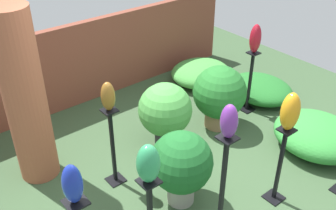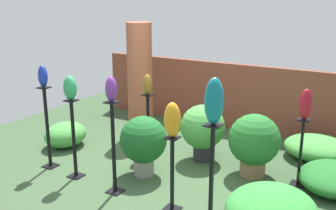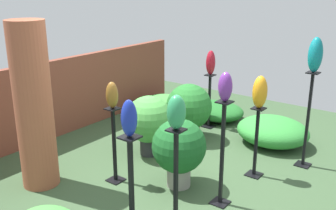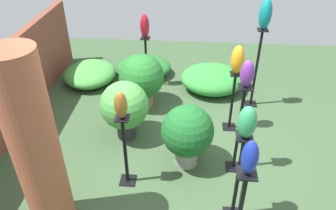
{
  "view_description": "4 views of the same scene",
  "coord_description": "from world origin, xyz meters",
  "px_view_note": "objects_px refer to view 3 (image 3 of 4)",
  "views": [
    {
      "loc": [
        -2.39,
        -2.51,
        3.26
      ],
      "look_at": [
        -0.1,
        0.32,
        1.01
      ],
      "focal_mm": 42.0,
      "sensor_mm": 36.0,
      "label": 1
    },
    {
      "loc": [
        2.73,
        -4.51,
        2.58
      ],
      "look_at": [
        -0.03,
        0.24,
        1.02
      ],
      "focal_mm": 42.0,
      "sensor_mm": 36.0,
      "label": 2
    },
    {
      "loc": [
        -3.91,
        -2.71,
        2.53
      ],
      "look_at": [
        0.14,
        0.37,
        0.9
      ],
      "focal_mm": 42.0,
      "sensor_mm": 36.0,
      "label": 3
    },
    {
      "loc": [
        -3.56,
        -0.1,
        3.16
      ],
      "look_at": [
        -0.1,
        0.17,
        0.84
      ],
      "focal_mm": 35.0,
      "sensor_mm": 36.0,
      "label": 4
    }
  ],
  "objects_px": {
    "art_vase_jade": "(176,112)",
    "pedestal_jade": "(176,188)",
    "art_vase_bronze": "(112,95)",
    "potted_plant_mid_left": "(179,148)",
    "art_vase_cobalt": "(129,118)",
    "potted_plant_near_pillar": "(149,121)",
    "pedestal_violet": "(222,158)",
    "pedestal_bronze": "(114,149)",
    "potted_plant_back_center": "(189,108)",
    "pedestal_amber": "(256,146)",
    "art_vase_ruby": "(211,63)",
    "art_vase_teal": "(315,55)",
    "art_vase_amber": "(260,92)",
    "pedestal_teal": "(307,124)",
    "art_vase_violet": "(225,87)",
    "pedestal_cobalt": "(132,207)",
    "brick_pillar": "(34,107)",
    "pedestal_ruby": "(209,104)"
  },
  "relations": [
    {
      "from": "art_vase_bronze",
      "to": "art_vase_jade",
      "type": "xyz_separation_m",
      "value": [
        -0.43,
        -1.29,
        0.16
      ]
    },
    {
      "from": "pedestal_violet",
      "to": "potted_plant_back_center",
      "type": "relative_size",
      "value": 1.37
    },
    {
      "from": "pedestal_violet",
      "to": "potted_plant_near_pillar",
      "type": "xyz_separation_m",
      "value": [
        0.56,
        1.55,
        -0.05
      ]
    },
    {
      "from": "art_vase_bronze",
      "to": "art_vase_cobalt",
      "type": "height_order",
      "value": "art_vase_cobalt"
    },
    {
      "from": "art_vase_bronze",
      "to": "art_vase_jade",
      "type": "relative_size",
      "value": 0.98
    },
    {
      "from": "art_vase_bronze",
      "to": "potted_plant_back_center",
      "type": "xyz_separation_m",
      "value": [
        1.79,
        0.06,
        -0.65
      ]
    },
    {
      "from": "pedestal_ruby",
      "to": "art_vase_amber",
      "type": "distance_m",
      "value": 2.03
    },
    {
      "from": "potted_plant_back_center",
      "to": "art_vase_amber",
      "type": "bearing_deg",
      "value": -110.55
    },
    {
      "from": "art_vase_amber",
      "to": "brick_pillar",
      "type": "bearing_deg",
      "value": 131.79
    },
    {
      "from": "art_vase_jade",
      "to": "pedestal_jade",
      "type": "bearing_deg",
      "value": 0.0
    },
    {
      "from": "pedestal_jade",
      "to": "potted_plant_near_pillar",
      "type": "bearing_deg",
      "value": 47.73
    },
    {
      "from": "pedestal_violet",
      "to": "art_vase_bronze",
      "type": "bearing_deg",
      "value": 104.42
    },
    {
      "from": "pedestal_cobalt",
      "to": "pedestal_jade",
      "type": "xyz_separation_m",
      "value": [
        0.58,
        -0.06,
        -0.05
      ]
    },
    {
      "from": "pedestal_jade",
      "to": "art_vase_jade",
      "type": "xyz_separation_m",
      "value": [
        0.0,
        0.0,
        0.8
      ]
    },
    {
      "from": "pedestal_ruby",
      "to": "pedestal_teal",
      "type": "bearing_deg",
      "value": -104.93
    },
    {
      "from": "pedestal_bronze",
      "to": "pedestal_amber",
      "type": "distance_m",
      "value": 1.86
    },
    {
      "from": "pedestal_teal",
      "to": "art_vase_bronze",
      "type": "bearing_deg",
      "value": 136.99
    },
    {
      "from": "pedestal_violet",
      "to": "potted_plant_near_pillar",
      "type": "bearing_deg",
      "value": 70.3
    },
    {
      "from": "pedestal_ruby",
      "to": "art_vase_amber",
      "type": "bearing_deg",
      "value": -129.44
    },
    {
      "from": "art_vase_bronze",
      "to": "potted_plant_near_pillar",
      "type": "bearing_deg",
      "value": 11.14
    },
    {
      "from": "brick_pillar",
      "to": "pedestal_amber",
      "type": "height_order",
      "value": "brick_pillar"
    },
    {
      "from": "brick_pillar",
      "to": "pedestal_jade",
      "type": "height_order",
      "value": "brick_pillar"
    },
    {
      "from": "pedestal_jade",
      "to": "art_vase_amber",
      "type": "distance_m",
      "value": 1.79
    },
    {
      "from": "art_vase_teal",
      "to": "art_vase_jade",
      "type": "distance_m",
      "value": 2.44
    },
    {
      "from": "pedestal_amber",
      "to": "art_vase_ruby",
      "type": "distance_m",
      "value": 2.03
    },
    {
      "from": "art_vase_amber",
      "to": "potted_plant_back_center",
      "type": "relative_size",
      "value": 0.46
    },
    {
      "from": "art_vase_bronze",
      "to": "art_vase_cobalt",
      "type": "bearing_deg",
      "value": -129.48
    },
    {
      "from": "art_vase_bronze",
      "to": "potted_plant_mid_left",
      "type": "distance_m",
      "value": 1.06
    },
    {
      "from": "pedestal_jade",
      "to": "potted_plant_back_center",
      "type": "relative_size",
      "value": 1.25
    },
    {
      "from": "brick_pillar",
      "to": "art_vase_amber",
      "type": "height_order",
      "value": "brick_pillar"
    },
    {
      "from": "pedestal_violet",
      "to": "art_vase_jade",
      "type": "relative_size",
      "value": 3.69
    },
    {
      "from": "potted_plant_back_center",
      "to": "pedestal_cobalt",
      "type": "bearing_deg",
      "value": -155.24
    },
    {
      "from": "art_vase_amber",
      "to": "pedestal_teal",
      "type": "bearing_deg",
      "value": -31.4
    },
    {
      "from": "pedestal_violet",
      "to": "pedestal_bronze",
      "type": "xyz_separation_m",
      "value": [
        -0.35,
        1.37,
        -0.12
      ]
    },
    {
      "from": "pedestal_cobalt",
      "to": "potted_plant_near_pillar",
      "type": "bearing_deg",
      "value": 36.22
    },
    {
      "from": "pedestal_violet",
      "to": "art_vase_amber",
      "type": "distance_m",
      "value": 1.07
    },
    {
      "from": "pedestal_jade",
      "to": "art_vase_jade",
      "type": "distance_m",
      "value": 0.8
    },
    {
      "from": "pedestal_violet",
      "to": "pedestal_cobalt",
      "type": "xyz_separation_m",
      "value": [
        -1.36,
        0.15,
        -0.0
      ]
    },
    {
      "from": "pedestal_cobalt",
      "to": "art_vase_bronze",
      "type": "distance_m",
      "value": 1.7
    },
    {
      "from": "brick_pillar",
      "to": "art_vase_jade",
      "type": "height_order",
      "value": "brick_pillar"
    },
    {
      "from": "pedestal_teal",
      "to": "art_vase_violet",
      "type": "xyz_separation_m",
      "value": [
        -1.59,
        0.44,
        0.8
      ]
    },
    {
      "from": "pedestal_amber",
      "to": "potted_plant_near_pillar",
      "type": "height_order",
      "value": "pedestal_amber"
    },
    {
      "from": "pedestal_amber",
      "to": "potted_plant_mid_left",
      "type": "height_order",
      "value": "pedestal_amber"
    },
    {
      "from": "art_vase_ruby",
      "to": "pedestal_bronze",
      "type": "bearing_deg",
      "value": -178.28
    },
    {
      "from": "brick_pillar",
      "to": "art_vase_bronze",
      "type": "height_order",
      "value": "brick_pillar"
    },
    {
      "from": "pedestal_ruby",
      "to": "art_vase_ruby",
      "type": "distance_m",
      "value": 0.74
    },
    {
      "from": "art_vase_teal",
      "to": "art_vase_bronze",
      "type": "relative_size",
      "value": 1.39
    },
    {
      "from": "pedestal_cobalt",
      "to": "pedestal_bronze",
      "type": "bearing_deg",
      "value": 50.52
    },
    {
      "from": "art_vase_teal",
      "to": "art_vase_amber",
      "type": "relative_size",
      "value": 1.1
    },
    {
      "from": "art_vase_teal",
      "to": "potted_plant_near_pillar",
      "type": "bearing_deg",
      "value": 117.42
    }
  ]
}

